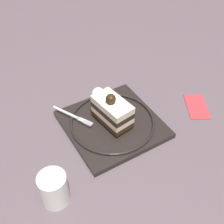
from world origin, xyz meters
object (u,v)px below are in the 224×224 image
Objects in this scene: dessert_plate at (112,123)px; folded_napkin at (197,106)px; whipped_cream_dollop at (98,95)px; cake_slice at (111,112)px; drink_glass_far at (54,190)px; fork at (73,116)px.

dessert_plate is 0.25m from folded_napkin.
whipped_cream_dollop reaches higher than dessert_plate.
dessert_plate is 2.58× the size of cake_slice.
drink_glass_far is at bearing -164.16° from dessert_plate.
whipped_cream_dollop is (0.03, 0.08, 0.03)m from dessert_plate.
fork is 1.24× the size of folded_napkin.
cake_slice reaches higher than whipped_cream_dollop.
cake_slice is at bearing -54.78° from fork.
whipped_cream_dollop is 0.59× the size of drink_glass_far.
drink_glass_far is at bearing 173.77° from folded_napkin.
whipped_cream_dollop is 0.09m from fork.
cake_slice is 1.08× the size of folded_napkin.
fork reaches higher than folded_napkin.
dessert_plate is at bearing 152.49° from folded_napkin.
drink_glass_far is (-0.17, -0.14, 0.01)m from fork.
dessert_plate is 0.10m from fork.
fork reaches higher than dessert_plate.
cake_slice is at bearing -159.68° from dessert_plate.
cake_slice reaches higher than folded_napkin.
whipped_cream_dollop reaches higher than fork.
folded_napkin is (0.45, -0.05, -0.03)m from drink_glass_far.
whipped_cream_dollop is 0.37× the size of fork.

